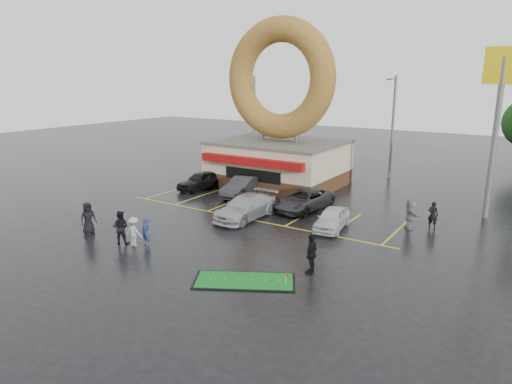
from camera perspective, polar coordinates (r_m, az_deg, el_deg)
The scene contains 19 objects.
ground at distance 26.78m, azimuth -5.67°, elevation -5.12°, with size 120.00×120.00×0.00m, color black.
donut_shop at distance 37.97m, azimuth 2.88°, elevation 7.55°, with size 10.20×8.70×13.50m.
shell_sign at distance 31.86m, azimuth 28.14°, elevation 9.94°, with size 2.20×0.36×10.60m.
streetlight_left at distance 47.48m, azimuth -0.26°, elevation 9.26°, with size 0.40×2.21×9.00m.
streetlight_mid at distance 42.50m, azimuth 16.69°, elevation 8.11°, with size 0.40×2.21×9.00m.
car_black at distance 37.00m, azimuth -6.86°, elevation 1.43°, with size 1.73×4.29×1.46m, color black.
car_dgrey at distance 34.58m, azimuth -1.63°, elevation 0.68°, with size 1.61×4.63×1.52m, color #28282A.
car_silver at distance 29.18m, azimuth -1.29°, elevation -1.89°, with size 2.09×5.14×1.49m, color #AAAAAF.
car_grey at distance 31.21m, azimuth 5.99°, elevation -0.98°, with size 2.34×5.08×1.41m, color #2D2D30.
car_white at distance 27.53m, azimuth 9.47°, elevation -3.30°, with size 1.52×3.77×1.28m, color silver.
person_blue at distance 25.21m, azimuth -13.59°, elevation -4.84°, with size 0.56×0.37×1.55m, color navy.
person_blackjkt at distance 25.79m, azimuth -16.58°, elevation -4.26°, with size 0.90×0.70×1.84m, color black.
person_hoodie at distance 25.24m, azimuth -15.00°, elevation -4.81°, with size 1.05×0.60×1.62m, color #9B9B9E.
person_bystander at distance 28.00m, azimuth -20.25°, elevation -3.08°, with size 0.91×0.59×1.86m, color black.
person_cameraman at distance 21.22m, azimuth 6.95°, elevation -7.63°, with size 1.13×0.47×1.92m, color black.
person_walker_near at distance 28.69m, azimuth 18.70°, elevation -2.54°, with size 1.74×0.55×1.87m, color gray.
person_walker_far at distance 29.24m, azimuth 21.24°, elevation -2.69°, with size 0.60×0.39×1.64m, color black.
dumpster at distance 41.82m, azimuth -2.77°, elevation 2.87°, with size 1.80×1.20×1.30m, color #1C481B.
putting_green at distance 20.60m, azimuth -1.45°, elevation -11.03°, with size 4.84×3.85×0.56m.
Camera 1 is at (15.87, -19.70, 8.78)m, focal length 32.00 mm.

